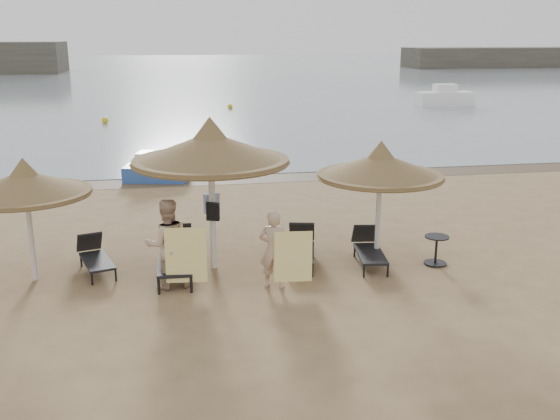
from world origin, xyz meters
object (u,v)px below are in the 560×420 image
(lounger_far_right, at_px, (369,248))
(person_right, at_px, (274,243))
(lounger_far_left, at_px, (95,255))
(person_left, at_px, (167,237))
(pedal_boat, at_px, (156,170))
(side_table, at_px, (436,251))
(palapa_left, at_px, (25,184))
(palapa_right, at_px, (380,166))
(lounger_near_right, at_px, (301,246))
(lounger_near_left, at_px, (176,254))
(palapa_center, at_px, (210,149))

(lounger_far_right, height_order, person_right, person_right)
(lounger_far_left, bearing_deg, person_left, -56.16)
(lounger_far_right, bearing_deg, person_right, -147.70)
(pedal_boat, bearing_deg, side_table, -45.12)
(side_table, bearing_deg, palapa_left, 176.15)
(palapa_right, height_order, lounger_near_right, palapa_right)
(lounger_near_left, xyz_separation_m, side_table, (5.66, -0.47, -0.12))
(lounger_near_right, bearing_deg, palapa_left, -165.44)
(lounger_near_right, distance_m, person_left, 3.17)
(lounger_far_left, xyz_separation_m, lounger_near_right, (4.48, -0.27, 0.03))
(lounger_near_left, distance_m, pedal_boat, 9.04)
(palapa_center, distance_m, pedal_boat, 9.23)
(lounger_far_right, bearing_deg, pedal_boat, 125.32)
(palapa_right, relative_size, person_left, 1.30)
(pedal_boat, bearing_deg, palapa_center, -69.55)
(person_right, bearing_deg, person_left, 10.04)
(lounger_far_right, xyz_separation_m, pedal_boat, (-4.77, 9.13, 0.03))
(palapa_right, relative_size, side_table, 4.25)
(lounger_far_left, relative_size, lounger_near_right, 0.92)
(palapa_center, relative_size, lounger_far_right, 1.92)
(person_left, relative_size, person_right, 1.13)
(palapa_right, distance_m, pedal_boat, 10.52)
(lounger_near_right, distance_m, side_table, 2.98)
(lounger_far_right, distance_m, person_left, 4.50)
(lounger_far_left, bearing_deg, palapa_right, -22.33)
(side_table, bearing_deg, person_right, -169.60)
(palapa_right, relative_size, person_right, 1.47)
(side_table, distance_m, pedal_boat, 11.34)
(pedal_boat, bearing_deg, palapa_right, -49.57)
(palapa_left, bearing_deg, person_left, -17.75)
(lounger_near_left, relative_size, person_left, 1.00)
(lounger_far_left, height_order, pedal_boat, pedal_boat)
(side_table, xyz_separation_m, person_right, (-3.75, -0.69, 0.63))
(side_table, bearing_deg, pedal_boat, 123.12)
(lounger_near_right, distance_m, lounger_far_right, 1.50)
(palapa_center, relative_size, pedal_boat, 1.41)
(palapa_right, xyz_separation_m, side_table, (1.23, -0.41, -1.87))
(person_right, bearing_deg, palapa_center, -29.94)
(lounger_far_left, xyz_separation_m, lounger_near_left, (1.72, -0.49, 0.10))
(lounger_far_right, bearing_deg, palapa_right, 18.44)
(palapa_right, distance_m, side_table, 2.27)
(palapa_right, relative_size, pedal_boat, 1.17)
(lounger_near_right, xyz_separation_m, person_right, (-0.85, -1.38, 0.59))
(person_right, bearing_deg, lounger_near_right, -100.95)
(side_table, bearing_deg, lounger_far_right, 165.45)
(palapa_center, height_order, lounger_far_left, palapa_center)
(person_left, bearing_deg, palapa_right, 178.28)
(palapa_left, relative_size, lounger_far_right, 1.50)
(palapa_center, height_order, side_table, palapa_center)
(lounger_near_left, bearing_deg, person_right, -29.27)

